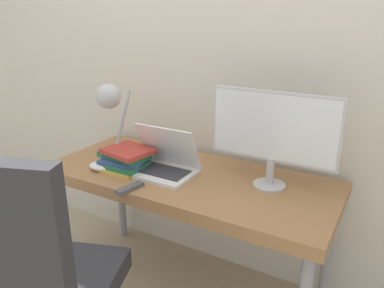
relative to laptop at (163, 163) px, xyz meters
name	(u,v)px	position (x,y,z in m)	size (l,w,h in m)	color
wall_back	(223,49)	(0.12, 0.42, 0.54)	(8.00, 0.05, 2.60)	beige
desk	(188,187)	(0.12, 0.04, -0.12)	(1.47, 0.63, 0.71)	#996B42
laptop	(163,163)	(0.00, 0.00, 0.00)	(0.33, 0.25, 0.24)	silver
monitor	(273,131)	(0.52, 0.12, 0.22)	(0.59, 0.15, 0.45)	#B7B7BC
desk_lamp	(111,103)	(-0.28, -0.04, 0.29)	(0.13, 0.28, 0.44)	#4C4C51
office_chair	(29,280)	(-0.03, -0.80, -0.17)	(0.64, 0.65, 1.10)	black
book_stack	(125,159)	(-0.20, -0.06, 0.01)	(0.29, 0.24, 0.11)	gold
tv_remote	(130,188)	(-0.02, -0.24, -0.04)	(0.07, 0.15, 0.02)	#4C4C51
game_controller	(101,166)	(-0.30, -0.13, -0.03)	(0.13, 0.10, 0.04)	white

